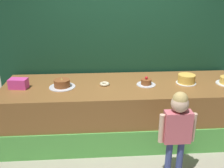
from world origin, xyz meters
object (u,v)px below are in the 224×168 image
(pink_box, at_px, (18,83))
(cake_center_right, at_px, (186,79))
(cake_far_left, at_px, (62,84))
(child_figure, at_px, (178,124))
(donut, at_px, (105,84))
(cake_center_left, at_px, (146,82))

(pink_box, relative_size, cake_center_right, 0.85)
(cake_far_left, distance_m, cake_center_right, 1.73)
(child_figure, bearing_deg, cake_center_right, 66.30)
(donut, distance_m, cake_center_left, 0.58)
(child_figure, height_order, donut, child_figure)
(pink_box, distance_m, cake_center_right, 2.31)
(donut, distance_m, cake_far_left, 0.58)
(donut, relative_size, cake_center_right, 0.48)
(child_figure, bearing_deg, cake_far_left, 145.92)
(donut, height_order, cake_center_left, cake_center_left)
(pink_box, height_order, cake_far_left, cake_far_left)
(cake_far_left, relative_size, cake_center_left, 1.34)
(donut, relative_size, cake_far_left, 0.38)
(child_figure, relative_size, donut, 7.89)
(donut, bearing_deg, pink_box, -178.66)
(donut, bearing_deg, cake_far_left, -176.56)
(donut, height_order, cake_center_right, cake_center_right)
(cake_far_left, xyz_separation_m, cake_center_left, (1.16, 0.01, -0.01))
(cake_center_left, bearing_deg, child_figure, -79.35)
(pink_box, distance_m, donut, 1.16)
(pink_box, bearing_deg, cake_center_right, 0.60)
(child_figure, bearing_deg, pink_box, 154.58)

